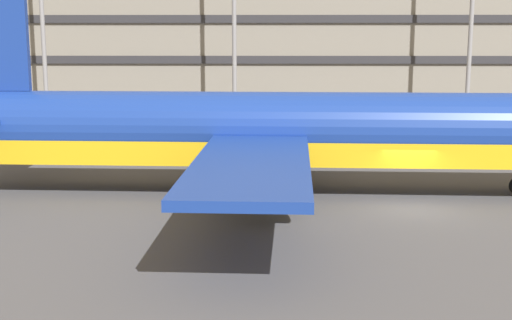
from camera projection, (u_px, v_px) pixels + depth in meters
ground_plane at (412, 209)px, 31.62m from camera, size 600.00×600.00×0.00m
terminal_structure at (331, 21)px, 71.96m from camera, size 147.79×19.66×18.16m
airliner at (274, 132)px, 34.31m from camera, size 36.63×29.51×10.48m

